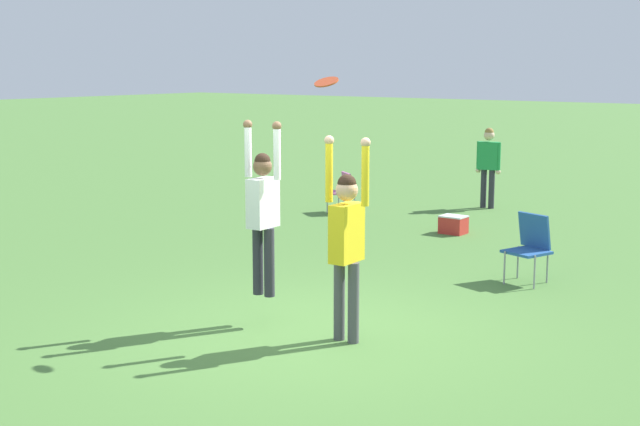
% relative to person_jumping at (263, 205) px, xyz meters
% --- Properties ---
extents(ground_plane, '(120.00, 120.00, 0.00)m').
position_rel_person_jumping_xyz_m(ground_plane, '(0.61, 0.01, -1.38)').
color(ground_plane, '#4C7A38').
extents(person_jumping, '(0.52, 0.38, 1.98)m').
position_rel_person_jumping_xyz_m(person_jumping, '(0.00, 0.00, 0.00)').
color(person_jumping, '#2D2D38').
rests_on(person_jumping, ground_plane).
extents(person_defending, '(0.56, 0.42, 2.20)m').
position_rel_person_jumping_xyz_m(person_defending, '(1.11, 0.04, -0.21)').
color(person_defending, '#4C4C51').
rests_on(person_defending, ground_plane).
extents(frisbee, '(0.27, 0.25, 0.11)m').
position_rel_person_jumping_xyz_m(frisbee, '(0.74, 0.19, 1.37)').
color(frisbee, '#E04C23').
extents(camping_chair_1, '(0.63, 0.68, 0.93)m').
position_rel_person_jumping_xyz_m(camping_chair_1, '(1.61, 3.68, -0.84)').
color(camping_chair_1, gray).
rests_on(camping_chair_1, ground_plane).
extents(camping_chair_3, '(0.64, 0.71, 0.79)m').
position_rel_person_jumping_xyz_m(camping_chair_3, '(-3.73, 6.88, -0.89)').
color(camping_chair_3, gray).
rests_on(camping_chair_3, ground_plane).
extents(person_spectator_near, '(0.55, 0.29, 1.65)m').
position_rel_person_jumping_xyz_m(person_spectator_near, '(-1.67, 9.10, -0.39)').
color(person_spectator_near, '#2D2D38').
rests_on(person_spectator_near, ground_plane).
extents(cooler_box, '(0.43, 0.35, 0.32)m').
position_rel_person_jumping_xyz_m(cooler_box, '(-0.90, 6.19, -1.22)').
color(cooler_box, red).
rests_on(cooler_box, ground_plane).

